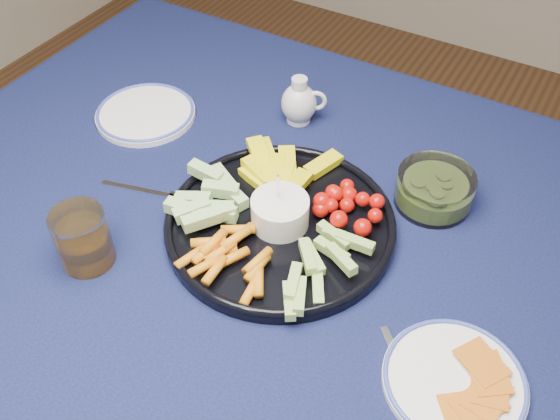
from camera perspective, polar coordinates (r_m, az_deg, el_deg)
The scene contains 9 objects.
dining_table at distance 1.12m, azimuth 4.82°, elevation -6.00°, with size 1.67×1.07×0.75m.
crudite_platter at distance 1.05m, azimuth -0.16°, elevation -0.96°, with size 0.39×0.39×0.13m.
creamer_pitcher at distance 1.27m, azimuth 1.80°, elevation 9.77°, with size 0.09×0.07×0.10m.
pickle_bowl at distance 1.13m, azimuth 13.92°, elevation 1.75°, with size 0.14×0.14×0.06m.
cheese_plate at distance 0.92m, azimuth 15.70°, elevation -14.70°, with size 0.20×0.20×0.02m.
juice_tumbler at distance 1.04m, azimuth -17.51°, elevation -2.74°, with size 0.09×0.09×0.10m.
fork_left at distance 1.15m, azimuth -11.67°, elevation 1.59°, with size 0.17×0.06×0.00m.
fork_right at distance 0.90m, azimuth 11.98°, elevation -16.08°, with size 0.14×0.15×0.00m.
side_plate_extra at distance 1.33m, azimuth -12.19°, elevation 8.64°, with size 0.20×0.20×0.02m.
Camera 1 is at (0.27, -0.65, 1.53)m, focal length 40.00 mm.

